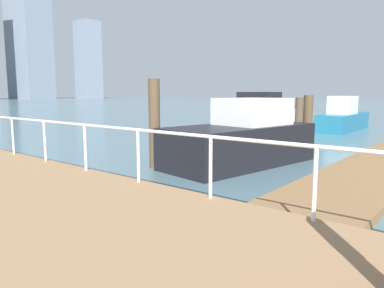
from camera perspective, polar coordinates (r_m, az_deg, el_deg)
name	(u,v)px	position (r m, az deg, el deg)	size (l,w,h in m)	color
ground_plane	(97,153)	(13.77, -14.72, -1.32)	(300.00, 300.00, 0.00)	slate
floating_dock	(373,170)	(11.05, 26.51, -3.69)	(12.25, 2.00, 0.18)	olive
dock_piling_0	(154,124)	(10.54, -5.90, 3.15)	(0.32, 0.32, 2.57)	brown
dock_piling_1	(307,124)	(13.82, 17.65, 2.97)	(0.33, 0.33, 2.09)	brown
dock_piling_4	(299,118)	(18.23, 16.39, 3.94)	(0.36, 0.36, 1.96)	brown
moored_boat_2	(343,118)	(23.15, 22.62, 3.76)	(5.91, 1.71, 1.99)	#1E6B8C
moored_boat_3	(242,139)	(11.18, 7.89, 0.80)	(5.22, 2.86, 2.01)	black
moored_boat_4	(264,118)	(19.73, 11.24, 4.04)	(4.64, 2.14, 2.22)	beige
skyline_tower_7	(88,60)	(143.96, -15.97, 12.47)	(6.83, 8.26, 28.26)	gray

